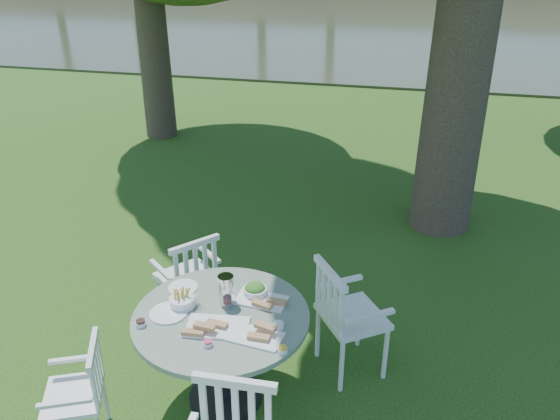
# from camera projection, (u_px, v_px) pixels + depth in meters

# --- Properties ---
(ground) EXTENTS (140.00, 140.00, 0.00)m
(ground) POSITION_uv_depth(u_px,v_px,m) (275.00, 295.00, 5.47)
(ground) COLOR #15350B
(ground) RESTS_ON ground
(table) EXTENTS (1.26, 1.26, 0.79)m
(table) POSITION_uv_depth(u_px,v_px,m) (222.00, 334.00, 3.95)
(table) COLOR black
(table) RESTS_ON ground
(chair_ne) EXTENTS (0.67, 0.67, 0.98)m
(chair_ne) POSITION_uv_depth(u_px,v_px,m) (342.00, 312.00, 4.26)
(chair_ne) COLOR white
(chair_ne) RESTS_ON ground
(chair_nw) EXTENTS (0.63, 0.64, 0.93)m
(chair_nw) POSITION_uv_depth(u_px,v_px,m) (191.00, 275.00, 4.79)
(chair_nw) COLOR white
(chair_nw) RESTS_ON ground
(chair_sw) EXTENTS (0.52, 0.53, 0.81)m
(chair_sw) POSITION_uv_depth(u_px,v_px,m) (84.00, 388.00, 3.66)
(chair_sw) COLOR white
(chair_sw) RESTS_ON ground
(tableware) EXTENTS (1.08, 0.75, 0.23)m
(tableware) POSITION_uv_depth(u_px,v_px,m) (220.00, 303.00, 3.91)
(tableware) COLOR white
(tableware) RESTS_ON table
(river) EXTENTS (100.00, 28.00, 0.12)m
(river) POSITION_uv_depth(u_px,v_px,m) (396.00, 19.00, 25.54)
(river) COLOR #2C331E
(river) RESTS_ON ground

